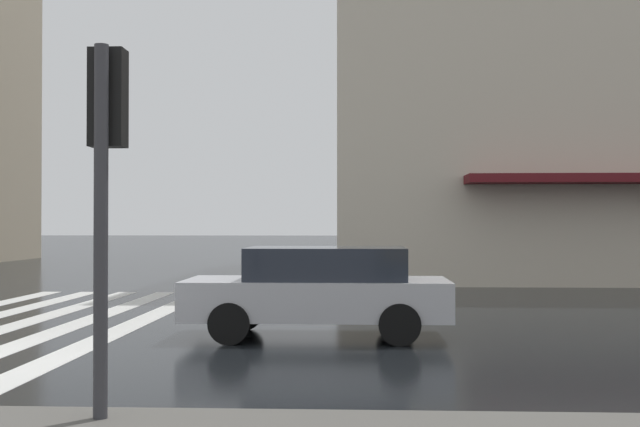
{
  "coord_description": "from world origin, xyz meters",
  "views": [
    {
      "loc": [
        -10.02,
        -5.12,
        1.78
      ],
      "look_at": [
        3.96,
        -4.47,
        1.96
      ],
      "focal_mm": 44.9,
      "sensor_mm": 36.0,
      "label": 1
    }
  ],
  "objects": [
    {
      "name": "car_silver",
      "position": [
        2.5,
        -4.53,
        0.76
      ],
      "size": [
        1.85,
        4.1,
        1.41
      ],
      "color": "#B7B7BC",
      "rests_on": "ground_plane"
    },
    {
      "name": "zebra_crossing",
      "position": [
        4.0,
        0.84,
        0.0
      ],
      "size": [
        13.0,
        4.5,
        0.01
      ],
      "color": "silver",
      "rests_on": "ground_plane"
    },
    {
      "name": "traffic_signal_post",
      "position": [
        -3.28,
        -2.97,
        2.42
      ],
      "size": [
        0.44,
        0.3,
        3.14
      ],
      "color": "#333338",
      "rests_on": "sidewalk_pavement"
    }
  ]
}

